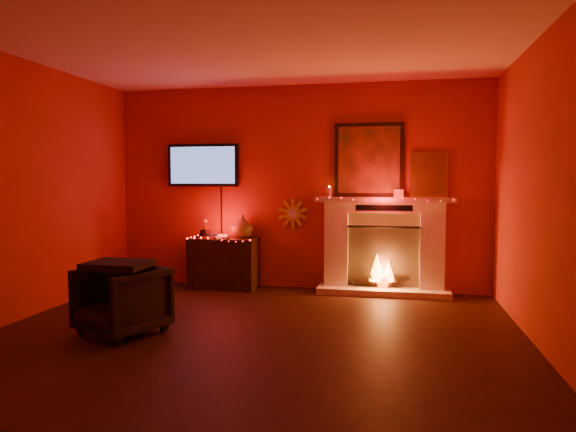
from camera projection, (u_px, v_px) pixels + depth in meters
name	position (u px, v px, depth m)	size (l,w,h in m)	color
room	(243.00, 191.00, 4.40)	(5.00, 5.00, 5.00)	black
fireplace	(383.00, 237.00, 6.54)	(1.72, 0.40, 2.18)	silver
tv	(203.00, 165.00, 7.03)	(1.00, 0.07, 1.24)	black
sunburst_clock	(293.00, 214.00, 6.85)	(0.40, 0.03, 0.40)	gold
console_table	(225.00, 259.00, 6.86)	(0.89, 0.58, 0.98)	black
armchair	(122.00, 301.00, 4.81)	(0.68, 0.70, 0.64)	black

